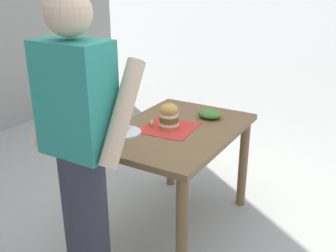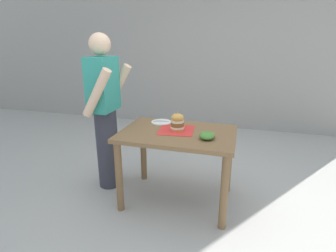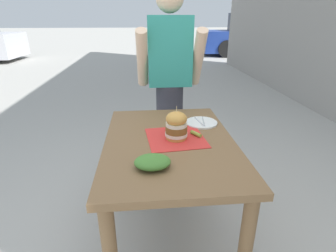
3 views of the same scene
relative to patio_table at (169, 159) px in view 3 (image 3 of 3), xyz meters
name	(u,v)px [view 3 (image 3 of 3)]	position (x,y,z in m)	size (l,w,h in m)	color
ground_plane	(169,236)	(0.00, 0.00, -0.63)	(80.00, 80.00, 0.00)	#ADAAA3
patio_table	(169,159)	(0.00, 0.00, 0.00)	(0.77, 1.11, 0.76)	brown
serving_paper	(176,138)	(0.04, 0.02, 0.13)	(0.34, 0.34, 0.00)	red
sandwich	(176,125)	(0.04, 0.01, 0.22)	(0.14, 0.14, 0.20)	gold
pickle_spear	(196,134)	(0.17, 0.04, 0.15)	(0.02, 0.02, 0.08)	#8EA83D
side_plate_with_forks	(201,123)	(0.25, 0.24, 0.14)	(0.22, 0.22, 0.02)	white
side_salad	(152,162)	(-0.11, -0.30, 0.16)	(0.18, 0.14, 0.06)	#477F33
diner_across_table	(170,86)	(0.08, 0.83, 0.25)	(0.55, 0.35, 1.69)	#33333D
parked_car_mid_block	(254,36)	(4.40, 9.43, 0.09)	(4.27, 1.97, 1.60)	navy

